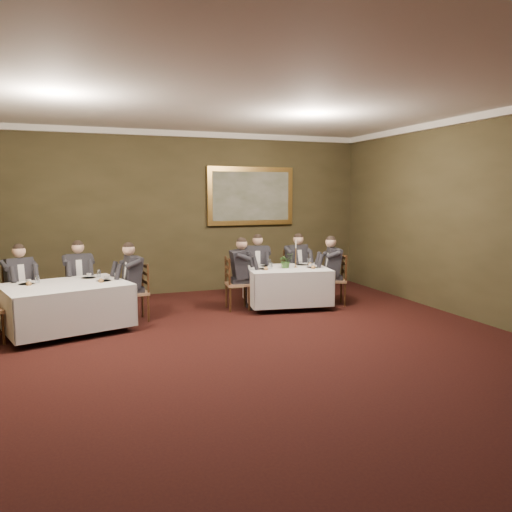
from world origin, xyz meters
TOP-DOWN VIEW (x-y plane):
  - ground at (0.00, 0.00)m, footprint 10.00×10.00m
  - ceiling at (0.00, 0.00)m, footprint 8.00×10.00m
  - back_wall at (0.00, 5.00)m, footprint 8.00×0.10m
  - crown_molding at (0.00, 0.00)m, footprint 8.00×10.00m
  - table_main at (1.38, 2.86)m, footprint 1.70×1.39m
  - table_second at (-2.58, 2.47)m, footprint 2.14×1.84m
  - chair_main_backleft at (1.09, 3.70)m, footprint 0.55×0.54m
  - diner_main_backleft at (1.09, 3.69)m, footprint 0.53×0.58m
  - chair_main_backright at (1.90, 3.59)m, footprint 0.48×0.46m
  - diner_main_backright at (1.90, 3.58)m, footprint 0.45×0.52m
  - chair_main_endleft at (0.42, 3.00)m, footprint 0.46×0.48m
  - diner_main_endleft at (0.43, 3.00)m, footprint 0.52×0.45m
  - chair_main_endright at (2.34, 2.72)m, footprint 0.54×0.55m
  - diner_main_endright at (2.33, 2.73)m, footprint 0.58×0.53m
  - chair_sec_backleft at (-3.32, 3.23)m, footprint 0.57×0.56m
  - diner_sec_backleft at (-3.31, 3.22)m, footprint 0.56×0.60m
  - chair_sec_backright at (-2.38, 3.51)m, footprint 0.47×0.46m
  - diner_sec_backright at (-2.38, 3.50)m, footprint 0.44×0.51m
  - chair_sec_endright at (-1.48, 2.80)m, footprint 0.47×0.49m
  - diner_sec_endright at (-1.49, 2.80)m, footprint 0.53×0.46m
  - centerpiece at (1.35, 2.86)m, footprint 0.29×0.26m
  - candlestick at (1.56, 2.86)m, footprint 0.08×0.08m
  - place_setting_table_main at (1.07, 3.27)m, footprint 0.33×0.31m
  - place_setting_table_second at (-3.11, 2.73)m, footprint 0.33×0.31m
  - painting at (1.38, 4.94)m, footprint 2.03×0.09m

SIDE VIEW (x-z plane):
  - ground at x=0.00m, z-range 0.00..0.00m
  - chair_main_backleft at x=1.09m, z-range -0.22..0.78m
  - chair_main_backright at x=1.90m, z-range -0.22..0.78m
  - chair_main_endleft at x=0.42m, z-range -0.22..0.78m
  - chair_main_endright at x=2.34m, z-range -0.22..0.78m
  - chair_sec_backleft at x=-3.32m, z-range -0.22..0.78m
  - chair_sec_backright at x=-2.38m, z-range -0.22..0.78m
  - chair_sec_endright at x=-1.48m, z-range -0.22..0.78m
  - table_main at x=1.38m, z-range 0.12..0.78m
  - table_second at x=-2.58m, z-range 0.12..0.78m
  - diner_main_backleft at x=1.09m, z-range -0.16..1.19m
  - diner_main_backright at x=1.90m, z-range -0.16..1.19m
  - diner_main_endleft at x=0.43m, z-range -0.16..1.19m
  - diner_main_endright at x=2.33m, z-range -0.16..1.19m
  - diner_sec_backleft at x=-3.31m, z-range -0.16..1.19m
  - diner_sec_backright at x=-2.38m, z-range -0.16..1.19m
  - diner_sec_endright at x=-1.49m, z-range -0.16..1.19m
  - place_setting_table_main at x=1.07m, z-range 0.73..0.87m
  - place_setting_table_second at x=-3.11m, z-range 0.73..0.87m
  - centerpiece at x=1.35m, z-range 0.77..1.07m
  - candlestick at x=1.56m, z-range 0.69..1.24m
  - back_wall at x=0.00m, z-range 0.00..3.50m
  - painting at x=1.38m, z-range 1.46..2.77m
  - crown_molding at x=0.00m, z-range 3.38..3.50m
  - ceiling at x=0.00m, z-range 3.45..3.55m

